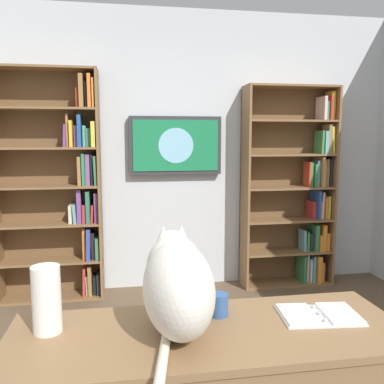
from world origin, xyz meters
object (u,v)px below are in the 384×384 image
Objects in this scene: coffee_mug at (219,305)px; desk at (211,360)px; bookshelf_left at (298,193)px; paper_towel_roll at (47,299)px; cat at (177,281)px; open_binder at (319,315)px; wall_mounted_tv at (176,146)px; bookshelf_right at (61,186)px.

desk is at bearing 65.70° from coffee_mug.
paper_towel_roll is at bearing 48.03° from bookshelf_left.
bookshelf_left is 1.26× the size of desk.
coffee_mug is (-0.07, -0.15, 0.16)m from desk.
bookshelf_left is at bearing -123.45° from cat.
cat is (1.53, 2.31, -0.01)m from bookshelf_left.
cat is at bearing 24.45° from coffee_mug.
bookshelf_left is 2.60m from coffee_mug.
bookshelf_left is at bearing -131.97° from paper_towel_roll.
bookshelf_left is at bearing -111.72° from open_binder.
bookshelf_left is 2.23× the size of wall_mounted_tv.
paper_towel_roll is at bearing 96.64° from bookshelf_right.
desk is at bearing 110.58° from bookshelf_right.
wall_mounted_tv reaches higher than open_binder.
cat reaches higher than paper_towel_roll.
cat is at bearing 56.55° from bookshelf_left.
bookshelf_right is 2.28m from paper_towel_roll.
bookshelf_right is 2.36× the size of wall_mounted_tv.
bookshelf_right is 2.70m from open_binder.
wall_mounted_tv reaches higher than desk.
wall_mounted_tv is (-1.06, -0.08, 0.36)m from bookshelf_right.
bookshelf_right is 2.44m from coffee_mug.
coffee_mug is at bearing 59.01° from bookshelf_left.
open_binder is at bearing -179.30° from cat.
paper_towel_roll is (2.03, 2.26, -0.07)m from bookshelf_left.
cat is at bearing 82.94° from wall_mounted_tv.
open_binder is 3.64× the size of coffee_mug.
wall_mounted_tv is 2.46m from cat.
cat is at bearing 0.70° from open_binder.
cat is at bearing 108.34° from bookshelf_right.
desk is at bearing 154.03° from cat.
bookshelf_left reaches higher than paper_towel_roll.
bookshelf_left is 7.50× the size of paper_towel_roll.
bookshelf_right is at bearing -59.16° from open_binder.
desk is 16.47× the size of coffee_mug.
bookshelf_left is 0.95× the size of bookshelf_right.
bookshelf_left is 3.04m from paper_towel_roll.
paper_towel_roll is (1.11, -0.05, 0.12)m from open_binder.
paper_towel_roll reaches higher than open_binder.
cat is (0.12, -0.06, 0.31)m from desk.
desk is at bearing 7.97° from open_binder.
bookshelf_left is 2.30m from bookshelf_right.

